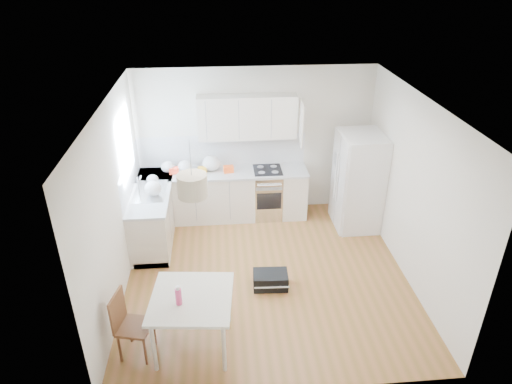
% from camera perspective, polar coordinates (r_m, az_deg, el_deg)
% --- Properties ---
extents(floor, '(4.20, 4.20, 0.00)m').
position_cam_1_polar(floor, '(7.11, 1.35, -10.27)').
color(floor, brown).
rests_on(floor, ground).
extents(ceiling, '(4.20, 4.20, 0.00)m').
position_cam_1_polar(ceiling, '(5.84, 1.64, 11.04)').
color(ceiling, white).
rests_on(ceiling, wall_back).
extents(wall_back, '(4.20, 0.00, 4.20)m').
position_cam_1_polar(wall_back, '(8.26, -0.12, 6.29)').
color(wall_back, silver).
rests_on(wall_back, floor).
extents(wall_left, '(0.00, 4.20, 4.20)m').
position_cam_1_polar(wall_left, '(6.50, -17.27, -1.41)').
color(wall_left, silver).
rests_on(wall_left, floor).
extents(wall_right, '(0.00, 4.20, 4.20)m').
position_cam_1_polar(wall_right, '(6.90, 19.08, 0.08)').
color(wall_right, silver).
rests_on(wall_right, floor).
extents(window_glassblock, '(0.02, 1.00, 1.00)m').
position_cam_1_polar(window_glassblock, '(7.35, -16.00, 5.70)').
color(window_glassblock, '#BFE0F9').
rests_on(window_glassblock, wall_left).
extents(cabinets_back, '(3.00, 0.60, 0.88)m').
position_cam_1_polar(cabinets_back, '(8.35, -4.05, -0.44)').
color(cabinets_back, silver).
rests_on(cabinets_back, floor).
extents(cabinets_left, '(0.60, 1.80, 0.88)m').
position_cam_1_polar(cabinets_left, '(7.91, -12.67, -2.84)').
color(cabinets_left, silver).
rests_on(cabinets_left, floor).
extents(counter_back, '(3.02, 0.64, 0.04)m').
position_cam_1_polar(counter_back, '(8.14, -4.15, 2.41)').
color(counter_back, '#A5A7AA').
rests_on(counter_back, cabinets_back).
extents(counter_left, '(0.64, 1.82, 0.04)m').
position_cam_1_polar(counter_left, '(7.69, -13.02, 0.10)').
color(counter_left, '#A5A7AA').
rests_on(counter_left, cabinets_left).
extents(backsplash_back, '(3.00, 0.01, 0.58)m').
position_cam_1_polar(backsplash_back, '(8.28, -4.27, 5.22)').
color(backsplash_back, white).
rests_on(backsplash_back, wall_back).
extents(backsplash_left, '(0.01, 1.80, 0.58)m').
position_cam_1_polar(backsplash_left, '(7.60, -15.46, 2.08)').
color(backsplash_left, white).
rests_on(backsplash_left, wall_left).
extents(upper_cabinets, '(1.70, 0.32, 0.75)m').
position_cam_1_polar(upper_cabinets, '(7.92, -1.12, 9.36)').
color(upper_cabinets, silver).
rests_on(upper_cabinets, wall_back).
extents(range_oven, '(0.50, 0.61, 0.88)m').
position_cam_1_polar(range_oven, '(8.39, 1.42, -0.22)').
color(range_oven, silver).
rests_on(range_oven, floor).
extents(sink, '(0.50, 0.80, 0.16)m').
position_cam_1_polar(sink, '(7.64, -13.08, 0.03)').
color(sink, silver).
rests_on(sink, counter_left).
extents(refrigerator, '(0.84, 0.87, 1.72)m').
position_cam_1_polar(refrigerator, '(8.11, 12.74, 1.34)').
color(refrigerator, white).
rests_on(refrigerator, floor).
extents(dining_table, '(1.05, 1.05, 0.76)m').
position_cam_1_polar(dining_table, '(5.66, -8.04, -13.52)').
color(dining_table, beige).
rests_on(dining_table, floor).
extents(dining_chair, '(0.45, 0.45, 0.89)m').
position_cam_1_polar(dining_chair, '(5.84, -14.90, -15.81)').
color(dining_chair, '#523418').
rests_on(dining_chair, floor).
extents(drink_bottle, '(0.08, 0.08, 0.26)m').
position_cam_1_polar(drink_bottle, '(5.46, -9.68, -12.59)').
color(drink_bottle, '#DA3C75').
rests_on(drink_bottle, dining_table).
extents(gym_bag, '(0.52, 0.35, 0.23)m').
position_cam_1_polar(gym_bag, '(6.82, 1.82, -10.92)').
color(gym_bag, black).
rests_on(gym_bag, floor).
extents(pendant_lamp, '(0.36, 0.36, 0.25)m').
position_cam_1_polar(pendant_lamp, '(4.91, -7.97, 0.80)').
color(pendant_lamp, beige).
rests_on(pendant_lamp, ceiling).
extents(grocery_bag_a, '(0.23, 0.20, 0.21)m').
position_cam_1_polar(grocery_bag_a, '(8.20, -10.97, 3.10)').
color(grocery_bag_a, silver).
rests_on(grocery_bag_a, counter_back).
extents(grocery_bag_b, '(0.24, 0.21, 0.22)m').
position_cam_1_polar(grocery_bag_b, '(8.15, -8.88, 3.17)').
color(grocery_bag_b, silver).
rests_on(grocery_bag_b, counter_back).
extents(grocery_bag_c, '(0.31, 0.27, 0.28)m').
position_cam_1_polar(grocery_bag_c, '(8.14, -5.59, 3.60)').
color(grocery_bag_c, silver).
rests_on(grocery_bag_c, counter_back).
extents(grocery_bag_d, '(0.19, 0.16, 0.17)m').
position_cam_1_polar(grocery_bag_d, '(7.82, -12.80, 1.52)').
color(grocery_bag_d, silver).
rests_on(grocery_bag_d, counter_back).
extents(grocery_bag_e, '(0.27, 0.23, 0.25)m').
position_cam_1_polar(grocery_bag_e, '(7.45, -12.74, 0.44)').
color(grocery_bag_e, silver).
rests_on(grocery_bag_e, counter_left).
extents(snack_orange, '(0.19, 0.13, 0.12)m').
position_cam_1_polar(snack_orange, '(8.08, -3.46, 2.87)').
color(snack_orange, '#E84A14').
rests_on(snack_orange, counter_back).
extents(snack_yellow, '(0.17, 0.12, 0.11)m').
position_cam_1_polar(snack_yellow, '(8.11, -6.72, 2.75)').
color(snack_yellow, yellow).
rests_on(snack_yellow, counter_back).
extents(snack_red, '(0.18, 0.12, 0.11)m').
position_cam_1_polar(snack_red, '(8.16, -10.22, 2.67)').
color(snack_red, red).
rests_on(snack_red, counter_back).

